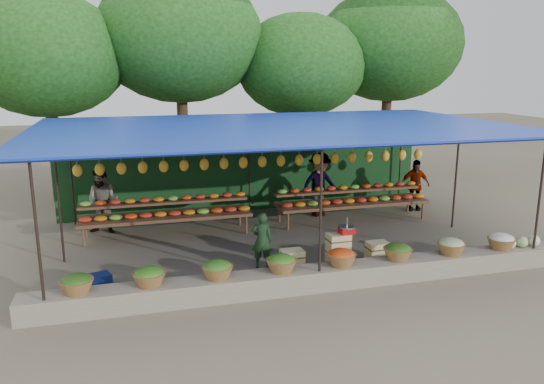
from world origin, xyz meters
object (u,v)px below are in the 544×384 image
object	(u,v)px
vendor_seated	(262,240)
blue_crate_back	(98,282)
blue_crate_front	(89,289)
weighing_scale	(347,229)
crate_counter	(337,255)

from	to	relation	value
vendor_seated	blue_crate_back	world-z (taller)	vendor_seated
vendor_seated	blue_crate_front	size ratio (longest dim) A/B	2.45
weighing_scale	blue_crate_back	distance (m)	5.03
weighing_scale	vendor_seated	size ratio (longest dim) A/B	0.28
crate_counter	blue_crate_front	bearing A→B (deg)	-179.41
vendor_seated	blue_crate_front	bearing A→B (deg)	25.39
vendor_seated	weighing_scale	bearing A→B (deg)	179.26
vendor_seated	blue_crate_back	xyz separation A→B (m)	(-3.28, -0.23, -0.46)
weighing_scale	blue_crate_front	xyz separation A→B (m)	(-5.11, -0.05, -0.70)
crate_counter	vendor_seated	xyz separation A→B (m)	(-1.48, 0.51, 0.29)
crate_counter	blue_crate_back	bearing A→B (deg)	176.69
blue_crate_front	blue_crate_back	distance (m)	0.36
crate_counter	blue_crate_back	distance (m)	4.77
weighing_scale	vendor_seated	world-z (taller)	vendor_seated
blue_crate_back	vendor_seated	bearing A→B (deg)	-15.75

